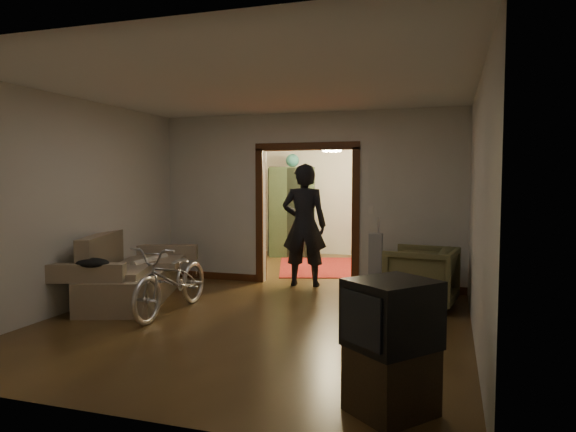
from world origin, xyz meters
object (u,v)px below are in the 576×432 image
at_px(sofa, 132,266).
at_px(bicycle, 173,279).
at_px(person, 304,225).
at_px(desk, 398,245).
at_px(armchair, 421,277).
at_px(locker, 292,212).

height_order(sofa, bicycle, sofa).
xyz_separation_m(bicycle, person, (1.14, 2.18, 0.54)).
bearing_deg(desk, sofa, -111.57).
relative_size(sofa, person, 1.07).
distance_m(armchair, person, 2.15).
distance_m(sofa, armchair, 4.06).
height_order(bicycle, person, person).
bearing_deg(sofa, desk, 35.95).
xyz_separation_m(sofa, desk, (3.28, 4.68, -0.13)).
xyz_separation_m(bicycle, armchair, (3.03, 1.34, -0.04)).
bearing_deg(armchair, person, -105.24).
relative_size(person, locker, 0.99).
distance_m(bicycle, armchair, 3.32).
bearing_deg(person, desk, -120.21).
xyz_separation_m(armchair, locker, (-3.04, 3.91, 0.59)).
xyz_separation_m(sofa, locker, (0.92, 4.79, 0.52)).
height_order(armchair, person, person).
distance_m(sofa, person, 2.74).
bearing_deg(sofa, person, 20.73).
relative_size(bicycle, person, 0.87).
bearing_deg(desk, bicycle, -101.15).
bearing_deg(armchair, desk, -161.13).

